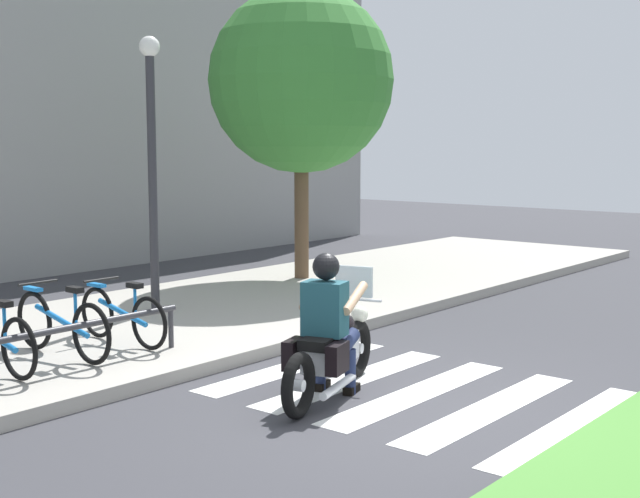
{
  "coord_description": "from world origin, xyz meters",
  "views": [
    {
      "loc": [
        -6.47,
        -4.51,
        2.45
      ],
      "look_at": [
        0.8,
        1.52,
        1.29
      ],
      "focal_mm": 48.19,
      "sensor_mm": 36.0,
      "label": 1
    }
  ],
  "objects_px": {
    "bicycle_2": "(62,324)",
    "bicycle_3": "(122,315)",
    "motorcycle": "(331,350)",
    "street_lamp": "(152,149)",
    "bike_rack": "(59,334)",
    "tree_near_rack": "(301,81)",
    "rider": "(328,315)"
  },
  "relations": [
    {
      "from": "rider",
      "to": "bicycle_2",
      "type": "distance_m",
      "value": 3.05
    },
    {
      "from": "bicycle_2",
      "to": "bicycle_3",
      "type": "distance_m",
      "value": 0.8
    },
    {
      "from": "rider",
      "to": "bicycle_3",
      "type": "relative_size",
      "value": 0.9
    },
    {
      "from": "street_lamp",
      "to": "bicycle_3",
      "type": "bearing_deg",
      "value": -140.58
    },
    {
      "from": "motorcycle",
      "to": "bike_rack",
      "type": "height_order",
      "value": "motorcycle"
    },
    {
      "from": "bicycle_3",
      "to": "street_lamp",
      "type": "distance_m",
      "value": 2.72
    },
    {
      "from": "bicycle_2",
      "to": "bicycle_3",
      "type": "xyz_separation_m",
      "value": [
        0.8,
        0.0,
        -0.02
      ]
    },
    {
      "from": "tree_near_rack",
      "to": "bike_rack",
      "type": "bearing_deg",
      "value": -160.69
    },
    {
      "from": "motorcycle",
      "to": "bike_rack",
      "type": "bearing_deg",
      "value": 124.42
    },
    {
      "from": "street_lamp",
      "to": "bicycle_2",
      "type": "bearing_deg",
      "value": -151.79
    },
    {
      "from": "bicycle_3",
      "to": "street_lamp",
      "type": "height_order",
      "value": "street_lamp"
    },
    {
      "from": "motorcycle",
      "to": "bicycle_2",
      "type": "bearing_deg",
      "value": 112.19
    },
    {
      "from": "motorcycle",
      "to": "street_lamp",
      "type": "xyz_separation_m",
      "value": [
        1.16,
        4.06,
        1.93
      ]
    },
    {
      "from": "tree_near_rack",
      "to": "bicycle_2",
      "type": "bearing_deg",
      "value": -164.36
    },
    {
      "from": "bicycle_2",
      "to": "street_lamp",
      "type": "distance_m",
      "value": 3.22
    },
    {
      "from": "bike_rack",
      "to": "tree_near_rack",
      "type": "relative_size",
      "value": 0.59
    },
    {
      "from": "bike_rack",
      "to": "street_lamp",
      "type": "bearing_deg",
      "value": 33.47
    },
    {
      "from": "bicycle_3",
      "to": "rider",
      "type": "bearing_deg",
      "value": -84.6
    },
    {
      "from": "bicycle_2",
      "to": "tree_near_rack",
      "type": "distance_m",
      "value": 6.78
    },
    {
      "from": "bike_rack",
      "to": "tree_near_rack",
      "type": "xyz_separation_m",
      "value": [
        6.26,
        2.19,
        2.94
      ]
    },
    {
      "from": "rider",
      "to": "bike_rack",
      "type": "xyz_separation_m",
      "value": [
        -1.47,
        2.28,
        -0.25
      ]
    },
    {
      "from": "bicycle_2",
      "to": "bicycle_3",
      "type": "relative_size",
      "value": 1.1
    },
    {
      "from": "rider",
      "to": "bicycle_2",
      "type": "relative_size",
      "value": 0.82
    },
    {
      "from": "motorcycle",
      "to": "rider",
      "type": "height_order",
      "value": "rider"
    },
    {
      "from": "motorcycle",
      "to": "rider",
      "type": "xyz_separation_m",
      "value": [
        -0.08,
        -0.02,
        0.36
      ]
    },
    {
      "from": "tree_near_rack",
      "to": "motorcycle",
      "type": "bearing_deg",
      "value": -136.6
    },
    {
      "from": "rider",
      "to": "street_lamp",
      "type": "height_order",
      "value": "street_lamp"
    },
    {
      "from": "motorcycle",
      "to": "street_lamp",
      "type": "height_order",
      "value": "street_lamp"
    },
    {
      "from": "tree_near_rack",
      "to": "street_lamp",
      "type": "bearing_deg",
      "value": -173.57
    },
    {
      "from": "bike_rack",
      "to": "street_lamp",
      "type": "xyz_separation_m",
      "value": [
        2.71,
        1.79,
        1.82
      ]
    },
    {
      "from": "motorcycle",
      "to": "bicycle_2",
      "type": "distance_m",
      "value": 3.04
    },
    {
      "from": "bicycle_2",
      "to": "bicycle_3",
      "type": "bearing_deg",
      "value": 0.05
    }
  ]
}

